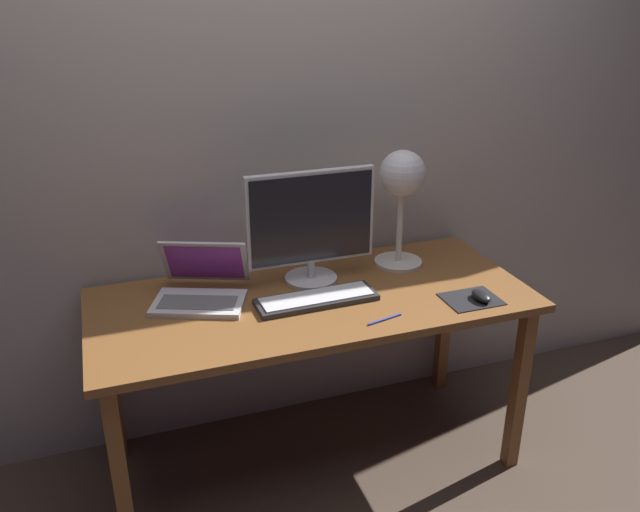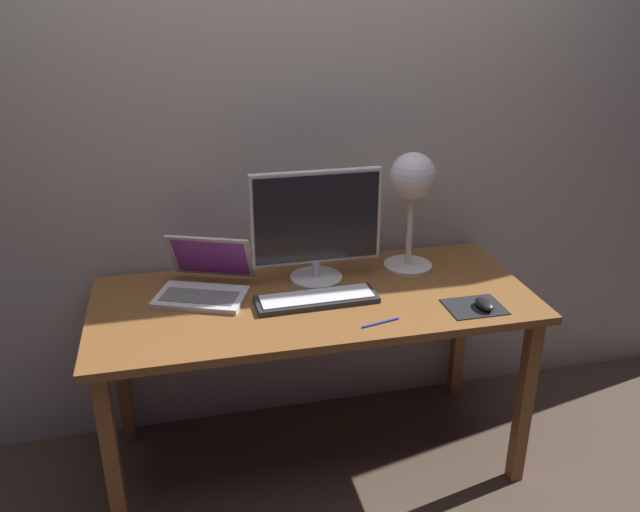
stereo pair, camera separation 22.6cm
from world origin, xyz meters
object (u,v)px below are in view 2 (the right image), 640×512
(keyboard_main, at_px, (315,299))
(desk_lamp, at_px, (412,186))
(mouse, at_px, (485,304))
(monitor, at_px, (316,224))
(laptop, at_px, (206,278))
(pen, at_px, (381,323))

(keyboard_main, relative_size, desk_lamp, 0.94)
(mouse, bearing_deg, monitor, 145.04)
(monitor, bearing_deg, keyboard_main, -103.71)
(monitor, relative_size, mouse, 5.11)
(keyboard_main, xyz_separation_m, laptop, (-0.38, 0.17, 0.05))
(monitor, xyz_separation_m, mouse, (0.52, -0.37, -0.21))
(keyboard_main, relative_size, laptop, 1.10)
(keyboard_main, bearing_deg, mouse, -18.29)
(monitor, relative_size, laptop, 1.22)
(mouse, bearing_deg, keyboard_main, 161.71)
(monitor, height_order, keyboard_main, monitor)
(laptop, distance_m, desk_lamp, 0.85)
(keyboard_main, height_order, laptop, laptop)
(monitor, height_order, desk_lamp, desk_lamp)
(mouse, bearing_deg, pen, -177.39)
(monitor, height_order, laptop, monitor)
(desk_lamp, bearing_deg, laptop, -177.23)
(keyboard_main, xyz_separation_m, desk_lamp, (0.43, 0.21, 0.33))
(laptop, xyz_separation_m, desk_lamp, (0.80, 0.04, 0.29))
(laptop, bearing_deg, monitor, 0.79)
(desk_lamp, distance_m, pen, 0.59)
(monitor, xyz_separation_m, desk_lamp, (0.38, 0.03, 0.11))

